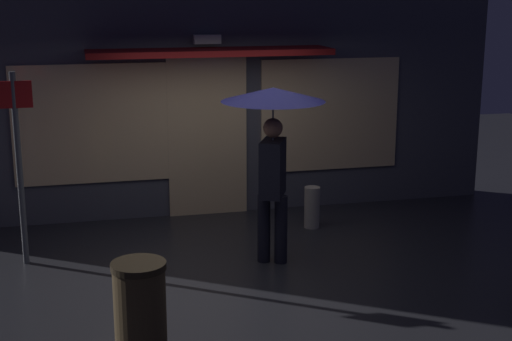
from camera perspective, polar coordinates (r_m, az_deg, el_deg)
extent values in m
plane|color=#26262B|center=(8.60, -1.10, -7.44)|extent=(18.00, 18.00, 0.00)
cube|color=#4C4C56|center=(10.38, -3.98, 8.09)|extent=(8.36, 0.30, 4.18)
cube|color=#F9D199|center=(10.36, -3.73, 2.54)|extent=(1.10, 0.04, 2.20)
cube|color=#F9D199|center=(10.17, -12.51, 3.46)|extent=(2.04, 0.04, 1.60)
cube|color=#F9D199|center=(10.76, 5.70, 4.27)|extent=(2.04, 0.04, 1.60)
cube|color=white|center=(10.10, -3.77, 9.98)|extent=(0.36, 0.16, 0.12)
cube|color=maroon|center=(9.87, -3.50, 9.02)|extent=(3.20, 0.70, 0.08)
cylinder|color=black|center=(8.67, 0.61, -4.45)|extent=(0.15, 0.15, 0.80)
cylinder|color=black|center=(8.64, 1.91, -4.53)|extent=(0.15, 0.15, 0.80)
cube|color=black|center=(8.46, 1.29, 0.18)|extent=(0.41, 0.52, 0.65)
cube|color=silver|center=(8.54, 1.96, 0.30)|extent=(0.08, 0.14, 0.52)
cube|color=#B28C19|center=(8.54, 1.96, 0.17)|extent=(0.04, 0.06, 0.41)
sphere|color=tan|center=(8.36, 1.30, 3.27)|extent=(0.22, 0.22, 0.22)
cylinder|color=slate|center=(8.36, 1.30, 3.35)|extent=(0.02, 0.02, 0.89)
cone|color=#14144C|center=(8.30, 1.32, 5.83)|extent=(1.17, 1.17, 0.16)
cylinder|color=#595B60|center=(8.83, -17.62, 0.02)|extent=(0.07, 0.07, 2.22)
cube|color=red|center=(8.66, -18.04, 5.54)|extent=(0.40, 0.02, 0.30)
cylinder|color=#B2A899|center=(9.95, 4.30, -2.82)|extent=(0.21, 0.21, 0.56)
cylinder|color=#473823|center=(6.68, -8.84, -10.52)|extent=(0.46, 0.46, 0.77)
cylinder|color=black|center=(6.52, -8.97, -7.21)|extent=(0.48, 0.48, 0.06)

